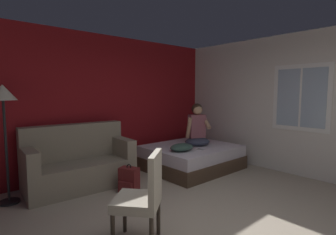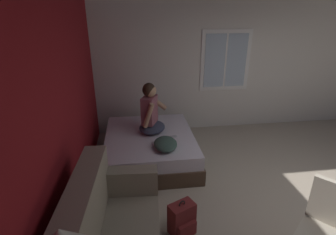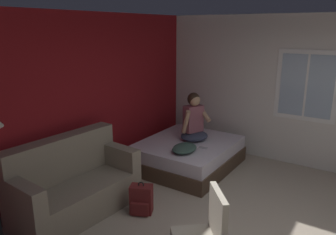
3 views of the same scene
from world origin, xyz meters
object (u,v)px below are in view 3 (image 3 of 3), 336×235
at_px(side_chair, 204,235).
at_px(person_seated, 194,121).
at_px(bed, 188,154).
at_px(couch, 73,185).
at_px(throw_pillow, 184,148).
at_px(cell_phone, 203,148).
at_px(backpack, 141,200).

relative_size(side_chair, person_seated, 1.12).
relative_size(bed, couch, 1.02).
relative_size(bed, throw_pillow, 3.73).
height_order(bed, person_seated, person_seated).
bearing_deg(throw_pillow, side_chair, -144.33).
bearing_deg(cell_phone, bed, 64.34).
height_order(bed, throw_pillow, throw_pillow).
bearing_deg(throw_pillow, backpack, -177.81).
bearing_deg(person_seated, backpack, -173.06).
height_order(side_chair, throw_pillow, side_chair).
xyz_separation_m(backpack, throw_pillow, (1.21, 0.05, 0.36)).
distance_m(person_seated, backpack, 1.95).
bearing_deg(cell_phone, backpack, 169.94).
height_order(couch, cell_phone, couch).
bearing_deg(bed, throw_pillow, -156.03).
height_order(bed, side_chair, side_chair).
bearing_deg(couch, side_chair, -94.69).
relative_size(side_chair, throw_pillow, 2.04).
bearing_deg(person_seated, bed, 163.35).
relative_size(couch, backpack, 3.82).
bearing_deg(couch, throw_pillow, -23.70).
bearing_deg(bed, backpack, -171.23).
distance_m(bed, person_seated, 0.62).
xyz_separation_m(person_seated, throw_pillow, (-0.62, -0.18, -0.29)).
relative_size(side_chair, cell_phone, 6.81).
xyz_separation_m(bed, backpack, (-1.70, -0.26, -0.04)).
xyz_separation_m(couch, throw_pillow, (1.70, -0.74, 0.16)).
xyz_separation_m(side_chair, throw_pillow, (1.87, 1.34, 0.02)).
bearing_deg(backpack, bed, 8.77).
bearing_deg(backpack, throw_pillow, 2.19).
distance_m(bed, cell_phone, 0.47).
xyz_separation_m(couch, person_seated, (2.31, -0.57, 0.44)).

